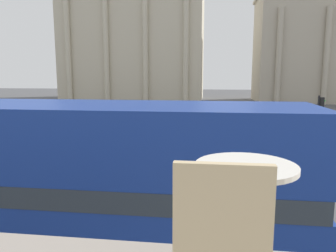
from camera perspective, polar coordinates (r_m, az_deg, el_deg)
double_decker_bus at (r=7.94m, az=-15.41°, el=-9.91°), size 10.52×2.67×4.23m
cafe_dining_table at (r=2.05m, az=13.24°, el=-11.76°), size 0.60×0.60×0.73m
cafe_chair_0 at (r=1.56m, az=9.12°, el=-19.39°), size 0.40×0.40×0.91m
plaza_building_left at (r=64.09m, az=-5.56°, el=14.98°), size 25.61×16.59×22.92m
traffic_light_near at (r=12.51m, az=6.72°, el=-3.53°), size 0.42×0.24×3.29m
traffic_light_mid at (r=21.25m, az=24.82°, el=1.48°), size 0.42×0.24×3.63m
car_white at (r=31.73m, az=4.74°, el=1.51°), size 4.20×1.93×1.35m
pedestrian_olive at (r=23.14m, az=10.91°, el=-0.78°), size 0.32×0.32×1.70m
pedestrian_grey at (r=24.11m, az=-7.51°, el=-0.47°), size 0.32×0.32×1.59m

